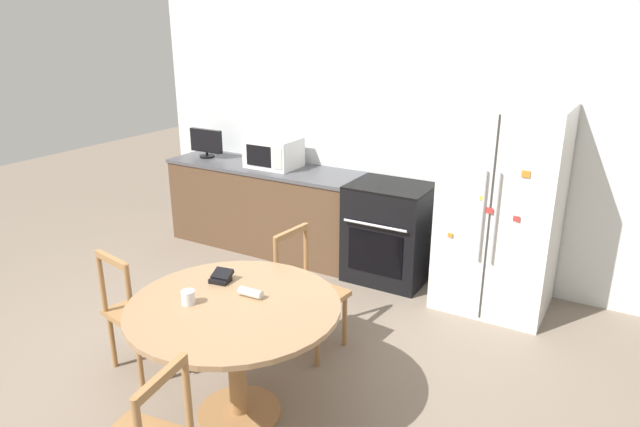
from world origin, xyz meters
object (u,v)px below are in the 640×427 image
object	(u,v)px
refrigerator	(500,209)
microwave	(274,153)
oven_range	(390,230)
candle_glass	(188,298)
dining_chair_far	(309,294)
countertop_tv	(206,142)
dining_chair_left	(141,312)
wallet	(221,277)

from	to	relation	value
refrigerator	microwave	bearing A→B (deg)	177.97
oven_range	candle_glass	world-z (taller)	oven_range
refrigerator	candle_glass	size ratio (longest dim) A/B	21.00
oven_range	dining_chair_far	bearing A→B (deg)	-90.76
microwave	dining_chair_far	bearing A→B (deg)	-48.17
countertop_tv	dining_chair_left	distance (m)	2.68
candle_glass	wallet	distance (m)	0.33
oven_range	dining_chair_far	world-z (taller)	oven_range
oven_range	countertop_tv	distance (m)	2.27
wallet	dining_chair_left	bearing A→B (deg)	-167.83
oven_range	countertop_tv	world-z (taller)	countertop_tv
dining_chair_far	candle_glass	distance (m)	1.10
dining_chair_far	oven_range	bearing A→B (deg)	-174.55
refrigerator	oven_range	xyz separation A→B (m)	(-0.98, 0.04, -0.39)
countertop_tv	oven_range	bearing A→B (deg)	-0.24
countertop_tv	dining_chair_far	world-z (taller)	countertop_tv
oven_range	dining_chair_far	distance (m)	1.42
microwave	wallet	size ratio (longest dim) A/B	3.48
dining_chair_far	refrigerator	bearing A→B (deg)	150.19
countertop_tv	candle_glass	distance (m)	3.15
oven_range	countertop_tv	bearing A→B (deg)	179.76
dining_chair_far	wallet	bearing A→B (deg)	-12.47
refrigerator	candle_glass	xyz separation A→B (m)	(-1.21, -2.39, -0.06)
microwave	dining_chair_left	distance (m)	2.40
oven_range	wallet	xyz separation A→B (m)	(-0.25, -2.11, 0.33)
wallet	oven_range	bearing A→B (deg)	83.25
refrigerator	candle_glass	bearing A→B (deg)	-116.74
refrigerator	dining_chair_far	world-z (taller)	refrigerator
refrigerator	microwave	size ratio (longest dim) A/B	3.42
oven_range	wallet	bearing A→B (deg)	-96.75
dining_chair_left	candle_glass	size ratio (longest dim) A/B	11.00
refrigerator	dining_chair_left	xyz separation A→B (m)	(-1.86, -2.20, -0.43)
oven_range	microwave	distance (m)	1.45
dining_chair_far	wallet	size ratio (longest dim) A/B	6.23
candle_glass	wallet	world-z (taller)	candle_glass
refrigerator	countertop_tv	xyz separation A→B (m)	(-3.18, 0.05, 0.21)
microwave	dining_chair_left	xyz separation A→B (m)	(0.45, -2.28, -0.61)
microwave	countertop_tv	xyz separation A→B (m)	(-0.87, -0.03, 0.02)
dining_chair_left	dining_chair_far	xyz separation A→B (m)	(0.86, 0.82, 0.00)
candle_glass	dining_chair_far	bearing A→B (deg)	78.68
microwave	candle_glass	size ratio (longest dim) A/B	6.15
refrigerator	microwave	distance (m)	2.32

